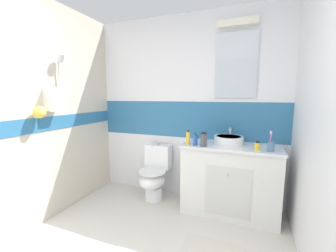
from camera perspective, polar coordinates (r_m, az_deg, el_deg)
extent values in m
cube|color=beige|center=(2.31, -5.43, -30.77)|extent=(3.20, 3.48, 0.04)
cube|color=white|center=(3.13, 4.89, -10.59)|extent=(3.20, 0.10, 0.85)
cube|color=teal|center=(2.98, 5.02, 1.79)|extent=(3.20, 0.10, 0.50)
cube|color=white|center=(3.01, 5.25, 17.62)|extent=(3.20, 0.10, 1.15)
cube|color=silver|center=(2.82, 17.86, 15.38)|extent=(0.50, 0.02, 0.80)
cube|color=white|center=(2.89, 18.27, 24.99)|extent=(0.47, 0.10, 0.08)
cube|color=beige|center=(2.70, -32.47, 3.10)|extent=(0.10, 3.48, 2.50)
cube|color=teal|center=(2.67, -31.57, 0.24)|extent=(0.01, 3.48, 0.16)
cube|color=white|center=(2.71, -28.85, 6.27)|extent=(0.10, 0.14, 0.26)
cylinder|color=silver|center=(2.82, -27.24, 11.23)|extent=(0.02, 0.02, 0.47)
cylinder|color=silver|center=(2.82, -27.00, 16.11)|extent=(0.10, 0.07, 0.11)
sphere|color=#F2CC4C|center=(2.57, -31.40, 3.16)|extent=(0.13, 0.13, 0.13)
cube|color=silver|center=(2.75, 16.27, -13.90)|extent=(1.10, 0.50, 0.82)
cube|color=white|center=(2.62, 16.62, -5.30)|extent=(1.12, 0.52, 0.03)
cube|color=silver|center=(2.54, 15.72, -16.85)|extent=(0.49, 0.01, 0.57)
cylinder|color=silver|center=(2.44, 15.87, -12.63)|extent=(0.02, 0.02, 0.03)
cylinder|color=white|center=(2.65, 16.05, -3.69)|extent=(0.35, 0.35, 0.10)
cylinder|color=#AFB1BA|center=(2.64, 16.09, -2.78)|extent=(0.28, 0.28, 0.01)
cylinder|color=silver|center=(2.84, 16.45, -2.17)|extent=(0.03, 0.03, 0.17)
cylinder|color=silver|center=(2.73, 16.36, -0.74)|extent=(0.02, 0.16, 0.02)
cylinder|color=white|center=(3.09, -3.89, -17.55)|extent=(0.24, 0.24, 0.18)
ellipsoid|color=white|center=(2.97, -4.26, -14.38)|extent=(0.34, 0.42, 0.22)
cylinder|color=white|center=(2.93, -4.29, -12.17)|extent=(0.37, 0.37, 0.02)
cube|color=white|center=(3.06, -2.62, -8.15)|extent=(0.36, 0.17, 0.34)
cylinder|color=silver|center=(3.02, -2.64, -4.90)|extent=(0.04, 0.04, 0.02)
cylinder|color=#4C7299|center=(2.46, 26.06, -5.04)|extent=(0.07, 0.07, 0.10)
cylinder|color=#D83F4C|center=(2.46, 26.03, -3.59)|extent=(0.02, 0.02, 0.16)
cube|color=white|center=(2.44, 26.14, -1.71)|extent=(0.01, 0.02, 0.03)
cylinder|color=#D872BF|center=(2.45, 25.85, -3.54)|extent=(0.03, 0.04, 0.17)
cube|color=white|center=(2.44, 25.98, -1.60)|extent=(0.02, 0.02, 0.03)
cylinder|color=#2659B2|center=(2.50, 7.36, -3.80)|extent=(0.06, 0.06, 0.13)
cylinder|color=#262626|center=(2.49, 7.39, -1.98)|extent=(0.01, 0.01, 0.04)
cylinder|color=#262626|center=(2.47, 7.33, -1.62)|extent=(0.01, 0.02, 0.01)
cylinder|color=yellow|center=(2.45, 22.97, -5.14)|extent=(0.05, 0.05, 0.08)
cylinder|color=black|center=(2.44, 23.03, -3.97)|extent=(0.04, 0.04, 0.02)
cylinder|color=#4C4C51|center=(2.47, 9.61, -3.76)|extent=(0.08, 0.08, 0.15)
cylinder|color=black|center=(2.45, 9.65, -1.86)|extent=(0.05, 0.05, 0.02)
cylinder|color=yellow|center=(2.52, 5.41, -3.35)|extent=(0.04, 0.04, 0.16)
cylinder|color=black|center=(2.50, 5.44, -1.38)|extent=(0.03, 0.03, 0.02)
cube|color=beige|center=(2.31, 11.99, -30.03)|extent=(0.58, 0.33, 0.01)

